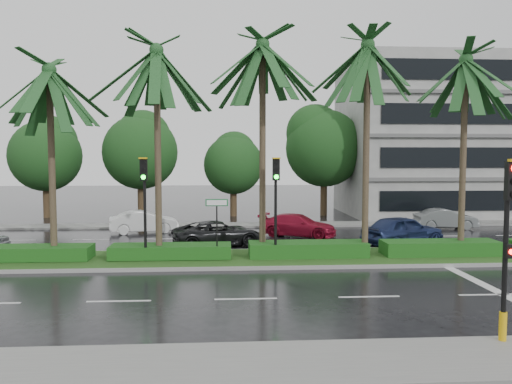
{
  "coord_description": "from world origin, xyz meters",
  "views": [
    {
      "loc": [
        -0.65,
        -20.62,
        4.52
      ],
      "look_at": [
        0.73,
        1.5,
        2.97
      ],
      "focal_mm": 35.0,
      "sensor_mm": 36.0,
      "label": 1
    }
  ],
  "objects": [
    {
      "name": "ground",
      "position": [
        0.0,
        0.0,
        0.0
      ],
      "size": [
        120.0,
        120.0,
        0.0
      ],
      "primitive_type": "plane",
      "color": "black",
      "rests_on": "ground"
    },
    {
      "name": "near_sidewalk",
      "position": [
        0.0,
        -10.2,
        0.06
      ],
      "size": [
        40.0,
        2.4,
        0.12
      ],
      "primitive_type": "cube",
      "color": "slate",
      "rests_on": "ground"
    },
    {
      "name": "far_sidewalk",
      "position": [
        0.0,
        12.0,
        0.06
      ],
      "size": [
        40.0,
        2.0,
        0.12
      ],
      "primitive_type": "cube",
      "color": "slate",
      "rests_on": "ground"
    },
    {
      "name": "median",
      "position": [
        0.0,
        1.0,
        0.08
      ],
      "size": [
        36.0,
        4.0,
        0.15
      ],
      "color": "gray",
      "rests_on": "ground"
    },
    {
      "name": "hedge",
      "position": [
        0.0,
        1.0,
        0.45
      ],
      "size": [
        35.2,
        1.4,
        0.6
      ],
      "color": "#1A4D16",
      "rests_on": "median"
    },
    {
      "name": "lane_markings",
      "position": [
        3.04,
        -0.43,
        0.01
      ],
      "size": [
        34.0,
        13.06,
        0.01
      ],
      "color": "silver",
      "rests_on": "ground"
    },
    {
      "name": "palm_row",
      "position": [
        -1.24,
        1.02,
        8.15
      ],
      "size": [
        26.3,
        4.2,
        10.05
      ],
      "color": "#3C2D22",
      "rests_on": "median"
    },
    {
      "name": "signal_near",
      "position": [
        6.0,
        -9.39,
        2.5
      ],
      "size": [
        0.34,
        0.45,
        4.36
      ],
      "color": "black",
      "rests_on": "near_sidewalk"
    },
    {
      "name": "signal_median_left",
      "position": [
        -4.0,
        0.3,
        3.0
      ],
      "size": [
        0.34,
        0.42,
        4.36
      ],
      "color": "black",
      "rests_on": "median"
    },
    {
      "name": "signal_median_right",
      "position": [
        1.5,
        0.3,
        3.0
      ],
      "size": [
        0.34,
        0.42,
        4.36
      ],
      "color": "black",
      "rests_on": "median"
    },
    {
      "name": "street_sign",
      "position": [
        -1.0,
        0.48,
        2.12
      ],
      "size": [
        0.95,
        0.09,
        2.6
      ],
      "color": "black",
      "rests_on": "median"
    },
    {
      "name": "bg_trees",
      "position": [
        -0.23,
        17.59,
        5.02
      ],
      "size": [
        33.09,
        5.96,
        8.61
      ],
      "color": "#3B2A1A",
      "rests_on": "ground"
    },
    {
      "name": "building",
      "position": [
        17.0,
        18.0,
        6.0
      ],
      "size": [
        16.0,
        10.0,
        12.0
      ],
      "primitive_type": "cube",
      "color": "gray",
      "rests_on": "ground"
    },
    {
      "name": "car_white",
      "position": [
        -5.5,
        9.36,
        0.66
      ],
      "size": [
        2.27,
        4.22,
        1.32
      ],
      "primitive_type": "imported",
      "rotation": [
        0.0,
        0.0,
        1.8
      ],
      "color": "silver",
      "rests_on": "ground"
    },
    {
      "name": "car_darkgrey",
      "position": [
        -1.0,
        4.67,
        0.64
      ],
      "size": [
        3.38,
        5.04,
        1.28
      ],
      "primitive_type": "imported",
      "rotation": [
        0.0,
        0.0,
        1.87
      ],
      "color": "black",
      "rests_on": "ground"
    },
    {
      "name": "car_red",
      "position": [
        3.5,
        7.47,
        0.64
      ],
      "size": [
        3.32,
        4.74,
        1.27
      ],
      "primitive_type": "imported",
      "rotation": [
        0.0,
        0.0,
        1.18
      ],
      "color": "maroon",
      "rests_on": "ground"
    },
    {
      "name": "car_blue",
      "position": [
        8.5,
        4.36,
        0.76
      ],
      "size": [
        3.46,
        4.83,
        1.53
      ],
      "primitive_type": "imported",
      "rotation": [
        0.0,
        0.0,
        1.99
      ],
      "color": "navy",
      "rests_on": "ground"
    },
    {
      "name": "car_grey",
      "position": [
        13.29,
        9.91,
        0.63
      ],
      "size": [
        1.48,
        3.88,
        1.26
      ],
      "primitive_type": "imported",
      "rotation": [
        0.0,
        0.0,
        1.53
      ],
      "color": "slate",
      "rests_on": "ground"
    }
  ]
}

